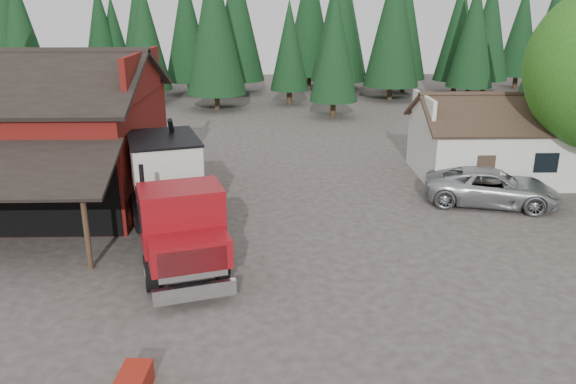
{
  "coord_description": "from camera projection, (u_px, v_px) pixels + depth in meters",
  "views": [
    {
      "loc": [
        1.03,
        -16.38,
        9.09
      ],
      "look_at": [
        1.6,
        5.21,
        1.8
      ],
      "focal_mm": 35.0,
      "sensor_mm": 36.0,
      "label": 1
    }
  ],
  "objects": [
    {
      "name": "farmhouse",
      "position": [
        494.0,
        147.0,
        30.49
      ],
      "size": [
        8.6,
        6.42,
        4.65
      ],
      "color": "silver",
      "rests_on": "ground"
    },
    {
      "name": "conifer_backdrop",
      "position": [
        263.0,
        95.0,
        58.18
      ],
      "size": [
        76.0,
        16.0,
        16.0
      ],
      "primitive_type": null,
      "color": "black",
      "rests_on": "ground"
    },
    {
      "name": "near_pine_d",
      "position": [
        214.0,
        24.0,
        48.13
      ],
      "size": [
        5.28,
        5.28,
        13.4
      ],
      "color": "#382619",
      "rests_on": "ground"
    },
    {
      "name": "feed_truck",
      "position": [
        171.0,
        194.0,
        21.45
      ],
      "size": [
        5.55,
        10.62,
        4.63
      ],
      "rotation": [
        0.0,
        0.0,
        0.29
      ],
      "color": "black",
      "rests_on": "ground"
    },
    {
      "name": "silver_car",
      "position": [
        492.0,
        187.0,
        26.45
      ],
      "size": [
        6.63,
        4.31,
        1.7
      ],
      "primitive_type": "imported",
      "rotation": [
        0.0,
        0.0,
        1.31
      ],
      "color": "#ADB0B5",
      "rests_on": "ground"
    },
    {
      "name": "near_pine_c",
      "position": [
        557.0,
        34.0,
        41.36
      ],
      "size": [
        4.84,
        4.84,
        12.4
      ],
      "color": "#382619",
      "rests_on": "ground"
    },
    {
      "name": "equip_box",
      "position": [
        134.0,
        382.0,
        13.71
      ],
      "size": [
        0.76,
        1.14,
        0.6
      ],
      "primitive_type": "cube",
      "rotation": [
        0.0,
        0.0,
        -0.06
      ],
      "color": "maroon",
      "rests_on": "ground"
    },
    {
      "name": "red_barn",
      "position": [
        21.0,
        145.0,
        26.64
      ],
      "size": [
        12.8,
        13.63,
        7.18
      ],
      "color": "maroon",
      "rests_on": "ground"
    },
    {
      "name": "near_pine_b",
      "position": [
        335.0,
        45.0,
        45.08
      ],
      "size": [
        3.96,
        3.96,
        10.4
      ],
      "color": "#382619",
      "rests_on": "ground"
    },
    {
      "name": "ground",
      "position": [
        244.0,
        295.0,
        18.4
      ],
      "size": [
        120.0,
        120.0,
        0.0
      ],
      "primitive_type": "plane",
      "color": "#403632",
      "rests_on": "ground"
    }
  ]
}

